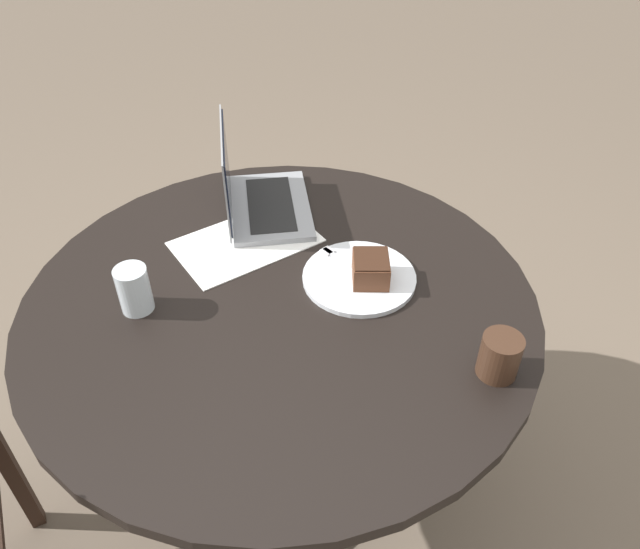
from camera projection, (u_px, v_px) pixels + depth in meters
The scene contains 9 objects.
ground_plane at pixel (290, 481), 1.86m from camera, with size 12.00×12.00×0.00m, color #6B5B4C.
dining_table at pixel (282, 345), 1.48m from camera, with size 1.14×1.14×0.74m.
paper_document at pixel (246, 242), 1.53m from camera, with size 0.39×0.33×0.00m.
plate at pixel (359, 277), 1.42m from camera, with size 0.26×0.26×0.01m.
cake_slice at pixel (371, 269), 1.39m from camera, with size 0.12×0.12×0.06m.
fork at pixel (343, 261), 1.46m from camera, with size 0.06×0.17×0.00m.
coffee_glass at pixel (500, 356), 1.19m from camera, with size 0.08×0.08×0.09m.
water_glass at pixel (134, 289), 1.32m from camera, with size 0.07×0.07×0.11m.
laptop at pixel (258, 197), 1.61m from camera, with size 0.37×0.36×0.23m.
Camera 1 is at (0.81, 0.64, 1.67)m, focal length 35.00 mm.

